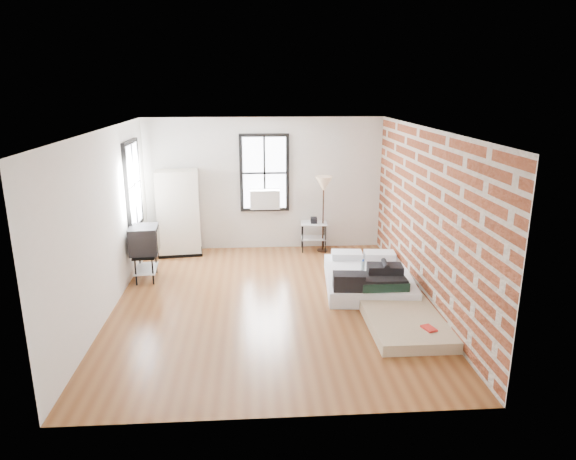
{
  "coord_description": "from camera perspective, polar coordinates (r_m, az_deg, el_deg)",
  "views": [
    {
      "loc": [
        -0.23,
        -7.74,
        3.45
      ],
      "look_at": [
        0.32,
        0.3,
        1.15
      ],
      "focal_mm": 32.0,
      "sensor_mm": 36.0,
      "label": 1
    }
  ],
  "objects": [
    {
      "name": "side_table",
      "position": [
        10.94,
        2.87,
        0.21
      ],
      "size": [
        0.57,
        0.47,
        0.72
      ],
      "rotation": [
        0.0,
        0.0,
        -0.05
      ],
      "color": "black",
      "rests_on": "ground"
    },
    {
      "name": "room_shell",
      "position": [
        8.29,
        -0.61,
        4.0
      ],
      "size": [
        5.02,
        6.02,
        2.8
      ],
      "color": "silver",
      "rests_on": "ground"
    },
    {
      "name": "floor_lamp",
      "position": [
        10.69,
        3.98,
        4.69
      ],
      "size": [
        0.35,
        0.35,
        1.61
      ],
      "color": "black",
      "rests_on": "ground"
    },
    {
      "name": "tv_stand",
      "position": [
        9.59,
        -15.65,
        -1.26
      ],
      "size": [
        0.54,
        0.74,
        1.0
      ],
      "rotation": [
        0.0,
        0.0,
        0.08
      ],
      "color": "black",
      "rests_on": "ground"
    },
    {
      "name": "mattress_main",
      "position": [
        9.16,
        8.86,
        -5.24
      ],
      "size": [
        1.63,
        2.1,
        0.63
      ],
      "rotation": [
        0.0,
        0.0,
        -0.09
      ],
      "color": "white",
      "rests_on": "ground"
    },
    {
      "name": "mattress_bare",
      "position": [
        8.14,
        11.96,
        -8.51
      ],
      "size": [
        1.09,
        2.06,
        0.44
      ],
      "rotation": [
        0.0,
        0.0,
        0.0
      ],
      "color": "#C8B591",
      "rests_on": "ground"
    },
    {
      "name": "wardrobe",
      "position": [
        10.81,
        -12.07,
        1.83
      ],
      "size": [
        0.94,
        0.61,
        1.77
      ],
      "rotation": [
        0.0,
        0.0,
        0.11
      ],
      "color": "black",
      "rests_on": "ground"
    },
    {
      "name": "ground",
      "position": [
        8.47,
        -2.01,
        -8.12
      ],
      "size": [
        6.0,
        6.0,
        0.0
      ],
      "primitive_type": "plane",
      "color": "brown",
      "rests_on": "ground"
    }
  ]
}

